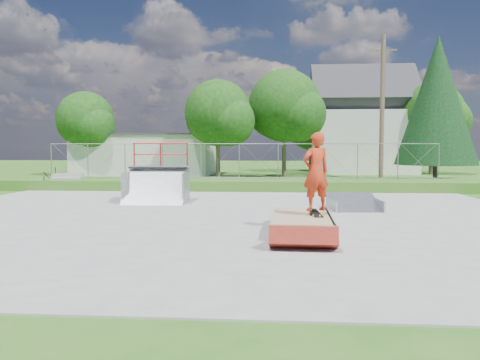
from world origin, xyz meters
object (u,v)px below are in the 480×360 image
object	(u,v)px
grind_box	(301,224)
quarter_pipe	(156,173)
skater	(316,175)
flat_bank_ramp	(354,203)

from	to	relation	value
grind_box	quarter_pipe	world-z (taller)	quarter_pipe
quarter_pipe	skater	xyz separation A→B (m)	(5.44, -5.69, 0.30)
skater	grind_box	bearing A→B (deg)	-21.86
skater	quarter_pipe	bearing A→B (deg)	-70.66
quarter_pipe	skater	world-z (taller)	skater
grind_box	quarter_pipe	distance (m)	7.71
grind_box	skater	world-z (taller)	skater
quarter_pipe	flat_bank_ramp	xyz separation A→B (m)	(7.09, -1.50, -0.89)
grind_box	skater	xyz separation A→B (m)	(0.34, 0.01, 1.22)
flat_bank_ramp	quarter_pipe	bearing A→B (deg)	163.27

